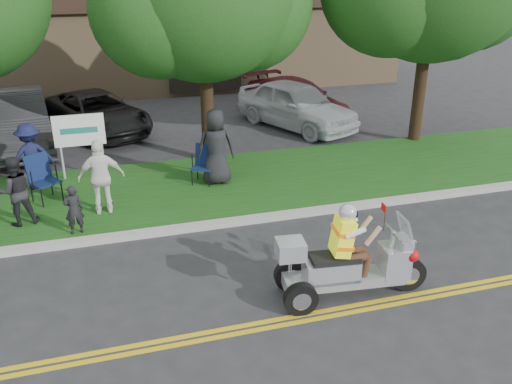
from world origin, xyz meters
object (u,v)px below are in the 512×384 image
object	(u,v)px
trike_scooter	(346,265)
parked_car_left	(16,121)
lawn_chair_b	(41,175)
spectator_adult_right	(101,177)
lawn_chair_a	(204,161)
spectator_adult_mid	(16,191)
parked_car_right	(296,100)
parked_car_mid	(97,113)
parked_car_far_right	(296,105)

from	to	relation	value
trike_scooter	parked_car_left	size ratio (longest dim) A/B	0.52
lawn_chair_b	spectator_adult_right	size ratio (longest dim) A/B	0.65
lawn_chair_a	spectator_adult_mid	size ratio (longest dim) A/B	0.64
spectator_adult_right	parked_car_right	distance (m)	9.34
parked_car_mid	parked_car_right	size ratio (longest dim) A/B	0.99
lawn_chair_b	parked_car_far_right	world-z (taller)	parked_car_far_right
trike_scooter	lawn_chair_a	bearing A→B (deg)	109.59
spectator_adult_mid	parked_car_mid	size ratio (longest dim) A/B	0.33
lawn_chair_a	parked_car_left	size ratio (longest dim) A/B	0.19
spectator_adult_right	parked_car_mid	xyz separation A→B (m)	(0.03, 6.66, -0.30)
parked_car_left	parked_car_mid	bearing A→B (deg)	15.19
trike_scooter	spectator_adult_right	size ratio (longest dim) A/B	1.58
spectator_adult_right	parked_car_mid	size ratio (longest dim) A/B	0.36
lawn_chair_a	parked_car_mid	distance (m)	6.06
trike_scooter	spectator_adult_right	bearing A→B (deg)	137.21
spectator_adult_mid	lawn_chair_b	bearing A→B (deg)	-120.97
trike_scooter	parked_car_far_right	bearing A→B (deg)	80.68
spectator_adult_right	parked_car_far_right	world-z (taller)	spectator_adult_right
parked_car_mid	spectator_adult_mid	bearing A→B (deg)	-128.04
spectator_adult_right	parked_car_mid	world-z (taller)	spectator_adult_right
parked_car_left	parked_car_far_right	xyz separation A→B (m)	(8.80, -0.34, -0.06)
trike_scooter	parked_car_right	distance (m)	11.12
spectator_adult_right	parked_car_left	xyz separation A→B (m)	(-2.32, 5.64, -0.11)
spectator_adult_mid	spectator_adult_right	size ratio (longest dim) A/B	0.90
spectator_adult_mid	spectator_adult_right	xyz separation A→B (m)	(1.74, 0.08, 0.09)
spectator_adult_mid	spectator_adult_right	bearing A→B (deg)	170.82
spectator_adult_mid	parked_car_left	xyz separation A→B (m)	(-0.59, 5.73, -0.02)
spectator_adult_right	parked_car_left	size ratio (longest dim) A/B	0.33
parked_car_far_right	trike_scooter	bearing A→B (deg)	-130.19
parked_car_left	parked_car_right	xyz separation A→B (m)	(9.19, 0.68, -0.16)
parked_car_far_right	parked_car_left	bearing A→B (deg)	153.11
parked_car_mid	parked_car_far_right	world-z (taller)	parked_car_far_right
spectator_adult_right	parked_car_mid	bearing A→B (deg)	-91.70
lawn_chair_a	spectator_adult_right	distance (m)	2.74
trike_scooter	parked_car_left	bearing A→B (deg)	127.63
parked_car_mid	lawn_chair_a	bearing A→B (deg)	-89.46
parked_car_mid	parked_car_right	xyz separation A→B (m)	(6.84, -0.33, 0.04)
trike_scooter	parked_car_left	world-z (taller)	trike_scooter
trike_scooter	parked_car_right	xyz separation A→B (m)	(3.08, 10.69, 0.07)
spectator_adult_mid	parked_car_far_right	size ratio (longest dim) A/B	0.33
parked_car_right	spectator_adult_mid	bearing A→B (deg)	-160.56
lawn_chair_b	parked_car_left	bearing A→B (deg)	69.84
trike_scooter	parked_car_far_right	world-z (taller)	trike_scooter
lawn_chair_b	parked_car_right	world-z (taller)	parked_car_right
lawn_chair_a	lawn_chair_b	world-z (taller)	lawn_chair_b
lawn_chair_a	spectator_adult_right	bearing A→B (deg)	-125.72
lawn_chair_b	spectator_adult_mid	size ratio (longest dim) A/B	0.73
parked_car_right	lawn_chair_a	bearing A→B (deg)	-147.36
parked_car_left	parked_car_right	bearing A→B (deg)	-3.99
parked_car_mid	lawn_chair_b	bearing A→B (deg)	-127.07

